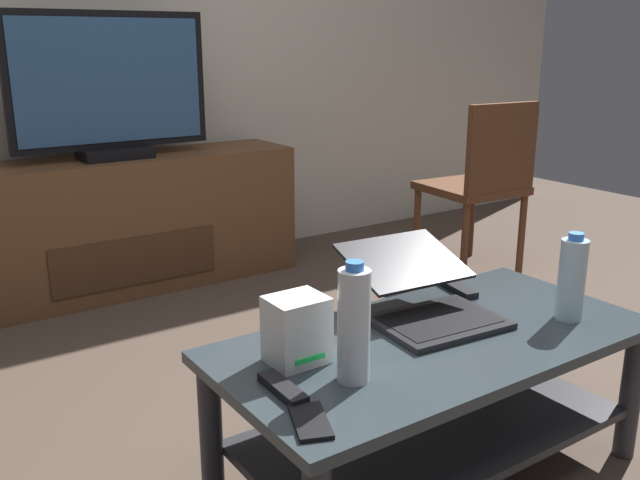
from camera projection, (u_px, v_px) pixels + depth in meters
ground_plane at (391, 463)px, 2.01m from camera, size 7.68×7.68×0.00m
coffee_table at (434, 381)px, 1.87m from camera, size 1.19×0.59×0.42m
media_cabinet at (120, 225)px, 3.34m from camera, size 1.74×0.41×0.64m
television at (110, 89)px, 3.15m from camera, size 0.91×0.20×0.66m
dining_chair at (482, 179)px, 3.49m from camera, size 0.47×0.47×0.89m
laptop at (424, 297)px, 1.95m from camera, size 0.37×0.44×0.18m
router_box at (297, 330)px, 1.67m from camera, size 0.14×0.12×0.17m
water_bottle_near at (572, 279)px, 1.92m from camera, size 0.07×0.07×0.25m
water_bottle_far at (354, 325)px, 1.56m from camera, size 0.08×0.08×0.29m
cell_phone at (310, 421)px, 1.42m from camera, size 0.12×0.16×0.01m
tv_remote at (283, 388)px, 1.54m from camera, size 0.05×0.16×0.02m
soundbar_remote at (458, 288)px, 2.16m from camera, size 0.07×0.17×0.02m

